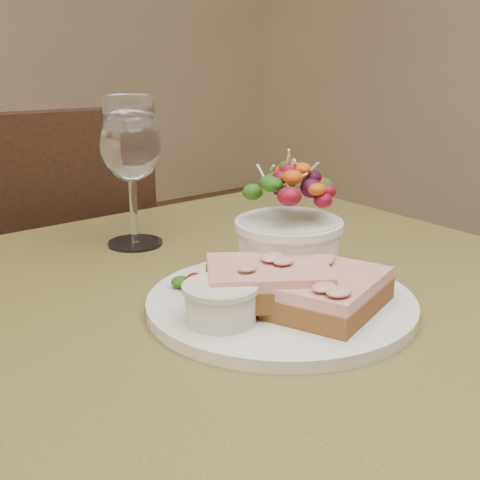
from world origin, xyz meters
TOP-DOWN VIEW (x-y plane):
  - cafe_table at (0.00, 0.00)m, footprint 0.80×0.80m
  - chair_far at (-0.01, 0.66)m, footprint 0.50×0.50m
  - dinner_plate at (0.03, -0.02)m, footprint 0.27×0.27m
  - sandwich_front at (0.05, -0.07)m, footprint 0.14×0.12m
  - sandwich_back at (0.01, -0.03)m, footprint 0.14×0.14m
  - ramekin at (-0.05, -0.03)m, footprint 0.06×0.06m
  - salad_bowl at (0.08, 0.03)m, footprint 0.11×0.11m
  - garnish at (-0.02, 0.05)m, footprint 0.05×0.04m
  - wine_glass at (0.02, 0.25)m, footprint 0.08×0.08m

SIDE VIEW (x-z plane):
  - chair_far at x=-0.01m, z-range -0.16..0.74m
  - cafe_table at x=0.00m, z-range 0.27..1.02m
  - dinner_plate at x=0.03m, z-range 0.75..0.76m
  - garnish at x=-0.02m, z-range 0.76..0.78m
  - sandwich_front at x=0.05m, z-range 0.76..0.79m
  - ramekin at x=-0.05m, z-range 0.76..0.80m
  - sandwich_back at x=0.01m, z-range 0.77..0.80m
  - salad_bowl at x=0.08m, z-range 0.76..0.88m
  - wine_glass at x=0.02m, z-range 0.79..0.96m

